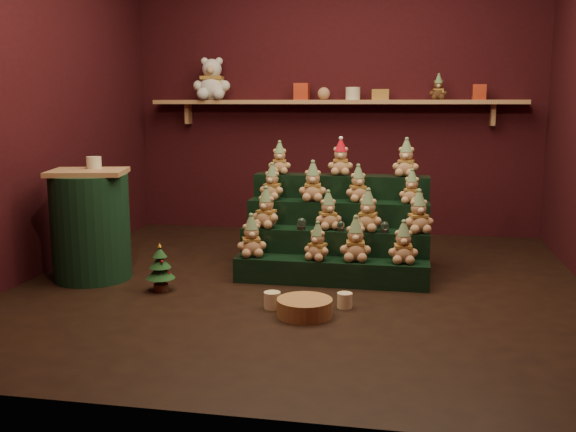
% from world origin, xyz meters
% --- Properties ---
extents(ground, '(4.00, 4.00, 0.00)m').
position_xyz_m(ground, '(0.00, 0.00, 0.00)').
color(ground, black).
rests_on(ground, ground).
extents(back_wall, '(4.00, 0.10, 2.80)m').
position_xyz_m(back_wall, '(0.00, 2.05, 1.40)').
color(back_wall, black).
rests_on(back_wall, ground).
extents(front_wall, '(4.00, 0.10, 2.80)m').
position_xyz_m(front_wall, '(0.00, -2.05, 1.40)').
color(front_wall, black).
rests_on(front_wall, ground).
extents(left_wall, '(0.10, 4.00, 2.80)m').
position_xyz_m(left_wall, '(-2.05, 0.00, 1.40)').
color(left_wall, black).
rests_on(left_wall, ground).
extents(back_shelf, '(3.60, 0.26, 0.24)m').
position_xyz_m(back_shelf, '(0.00, 1.87, 1.29)').
color(back_shelf, tan).
rests_on(back_shelf, ground).
extents(riser_tier_front, '(1.40, 0.22, 0.18)m').
position_xyz_m(riser_tier_front, '(0.20, 0.06, 0.09)').
color(riser_tier_front, black).
rests_on(riser_tier_front, ground).
extents(riser_tier_midfront, '(1.40, 0.22, 0.36)m').
position_xyz_m(riser_tier_midfront, '(0.20, 0.28, 0.18)').
color(riser_tier_midfront, black).
rests_on(riser_tier_midfront, ground).
extents(riser_tier_midback, '(1.40, 0.22, 0.54)m').
position_xyz_m(riser_tier_midback, '(0.20, 0.50, 0.27)').
color(riser_tier_midback, black).
rests_on(riser_tier_midback, ground).
extents(riser_tier_back, '(1.40, 0.22, 0.72)m').
position_xyz_m(riser_tier_back, '(0.20, 0.72, 0.36)').
color(riser_tier_back, black).
rests_on(riser_tier_back, ground).
extents(teddy_0, '(0.27, 0.26, 0.30)m').
position_xyz_m(teddy_0, '(-0.38, 0.06, 0.33)').
color(teddy_0, '#AA7D5E').
rests_on(teddy_0, riser_tier_front).
extents(teddy_1, '(0.24, 0.23, 0.27)m').
position_xyz_m(teddy_1, '(0.11, 0.04, 0.31)').
color(teddy_1, '#AA7D5E').
rests_on(teddy_1, riser_tier_front).
extents(teddy_2, '(0.24, 0.22, 0.31)m').
position_xyz_m(teddy_2, '(0.38, 0.06, 0.34)').
color(teddy_2, '#AA7D5E').
rests_on(teddy_2, riser_tier_front).
extents(teddy_3, '(0.23, 0.21, 0.29)m').
position_xyz_m(teddy_3, '(0.71, 0.06, 0.33)').
color(teddy_3, '#AA7D5E').
rests_on(teddy_3, riser_tier_front).
extents(teddy_4, '(0.26, 0.24, 0.30)m').
position_xyz_m(teddy_4, '(-0.31, 0.26, 0.51)').
color(teddy_4, '#AA7D5E').
rests_on(teddy_4, riser_tier_midfront).
extents(teddy_5, '(0.26, 0.25, 0.28)m').
position_xyz_m(teddy_5, '(0.15, 0.29, 0.50)').
color(teddy_5, '#AA7D5E').
rests_on(teddy_5, riser_tier_midfront).
extents(teddy_6, '(0.24, 0.23, 0.30)m').
position_xyz_m(teddy_6, '(0.45, 0.26, 0.51)').
color(teddy_6, '#AA7D5E').
rests_on(teddy_6, riser_tier_midfront).
extents(teddy_7, '(0.27, 0.25, 0.30)m').
position_xyz_m(teddy_7, '(0.81, 0.27, 0.51)').
color(teddy_7, '#AA7D5E').
rests_on(teddy_7, riser_tier_midfront).
extents(teddy_8, '(0.23, 0.21, 0.28)m').
position_xyz_m(teddy_8, '(-0.32, 0.51, 0.68)').
color(teddy_8, '#AA7D5E').
rests_on(teddy_8, riser_tier_midback).
extents(teddy_9, '(0.23, 0.21, 0.30)m').
position_xyz_m(teddy_9, '(0.01, 0.48, 0.69)').
color(teddy_9, '#AA7D5E').
rests_on(teddy_9, riser_tier_midback).
extents(teddy_10, '(0.24, 0.23, 0.27)m').
position_xyz_m(teddy_10, '(0.35, 0.51, 0.68)').
color(teddy_10, '#AA7D5E').
rests_on(teddy_10, riser_tier_midback).
extents(teddy_11, '(0.21, 0.20, 0.25)m').
position_xyz_m(teddy_11, '(0.76, 0.48, 0.67)').
color(teddy_11, '#AA7D5E').
rests_on(teddy_11, riser_tier_midback).
extents(teddy_12, '(0.21, 0.19, 0.26)m').
position_xyz_m(teddy_12, '(-0.30, 0.71, 0.85)').
color(teddy_12, '#AA7D5E').
rests_on(teddy_12, riser_tier_back).
extents(teddy_13, '(0.21, 0.19, 0.28)m').
position_xyz_m(teddy_13, '(0.20, 0.72, 0.86)').
color(teddy_13, '#AA7D5E').
rests_on(teddy_13, riser_tier_back).
extents(teddy_14, '(0.23, 0.21, 0.29)m').
position_xyz_m(teddy_14, '(0.71, 0.71, 0.86)').
color(teddy_14, '#AA7D5E').
rests_on(teddy_14, riser_tier_back).
extents(snow_globe_a, '(0.07, 0.07, 0.09)m').
position_xyz_m(snow_globe_a, '(-0.04, 0.22, 0.41)').
color(snow_globe_a, black).
rests_on(snow_globe_a, riser_tier_midfront).
extents(snow_globe_b, '(0.06, 0.06, 0.08)m').
position_xyz_m(snow_globe_b, '(0.26, 0.22, 0.40)').
color(snow_globe_b, black).
rests_on(snow_globe_b, riser_tier_midfront).
extents(snow_globe_c, '(0.06, 0.06, 0.08)m').
position_xyz_m(snow_globe_c, '(0.58, 0.22, 0.40)').
color(snow_globe_c, black).
rests_on(snow_globe_c, riser_tier_midfront).
extents(side_table, '(0.62, 0.57, 0.81)m').
position_xyz_m(side_table, '(-1.56, -0.12, 0.40)').
color(side_table, tan).
rests_on(side_table, ground).
extents(table_ornament, '(0.11, 0.11, 0.09)m').
position_xyz_m(table_ornament, '(-1.56, -0.02, 0.86)').
color(table_ornament, beige).
rests_on(table_ornament, side_table).
extents(mini_christmas_tree, '(0.20, 0.20, 0.34)m').
position_xyz_m(mini_christmas_tree, '(-0.94, -0.33, 0.17)').
color(mini_christmas_tree, '#4E2A1B').
rests_on(mini_christmas_tree, ground).
extents(mug_left, '(0.11, 0.11, 0.11)m').
position_xyz_m(mug_left, '(-0.10, -0.57, 0.05)').
color(mug_left, beige).
rests_on(mug_left, ground).
extents(mug_right, '(0.10, 0.10, 0.10)m').
position_xyz_m(mug_right, '(0.36, -0.47, 0.05)').
color(mug_right, beige).
rests_on(mug_right, ground).
extents(wicker_basket, '(0.40, 0.40, 0.11)m').
position_xyz_m(wicker_basket, '(0.13, -0.68, 0.05)').
color(wicker_basket, '#A57542').
rests_on(wicker_basket, ground).
extents(white_bear, '(0.41, 0.38, 0.52)m').
position_xyz_m(white_bear, '(-1.21, 1.84, 1.58)').
color(white_bear, silver).
rests_on(white_bear, back_shelf).
extents(brown_bear, '(0.16, 0.15, 0.23)m').
position_xyz_m(brown_bear, '(0.99, 1.84, 1.43)').
color(brown_bear, '#492C18').
rests_on(brown_bear, back_shelf).
extents(gift_tin_red_a, '(0.14, 0.14, 0.16)m').
position_xyz_m(gift_tin_red_a, '(-0.31, 1.85, 1.40)').
color(gift_tin_red_a, '#B2341B').
rests_on(gift_tin_red_a, back_shelf).
extents(gift_tin_cream, '(0.14, 0.14, 0.12)m').
position_xyz_m(gift_tin_cream, '(0.19, 1.85, 1.38)').
color(gift_tin_cream, beige).
rests_on(gift_tin_cream, back_shelf).
extents(gift_tin_red_b, '(0.12, 0.12, 0.14)m').
position_xyz_m(gift_tin_red_b, '(1.36, 1.85, 1.39)').
color(gift_tin_red_b, '#B2341B').
rests_on(gift_tin_red_b, back_shelf).
extents(shelf_plush_ball, '(0.12, 0.12, 0.12)m').
position_xyz_m(shelf_plush_ball, '(-0.09, 1.85, 1.38)').
color(shelf_plush_ball, '#AA7D5E').
rests_on(shelf_plush_ball, back_shelf).
extents(scarf_gift_box, '(0.16, 0.10, 0.10)m').
position_xyz_m(scarf_gift_box, '(0.45, 1.85, 1.37)').
color(scarf_gift_box, '#CF661D').
rests_on(scarf_gift_box, back_shelf).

